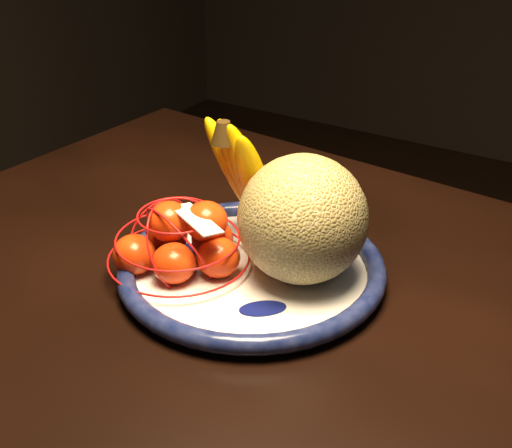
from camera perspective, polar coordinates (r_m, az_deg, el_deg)
The scene contains 6 objects.
dining_table at distance 0.79m, azimuth 10.62°, elevation -15.83°, with size 1.52×0.99×0.72m.
fruit_bowl at distance 0.85m, azimuth -0.36°, elevation -3.64°, with size 0.32×0.32×0.03m.
cantaloupe at distance 0.81m, azimuth 3.76°, elevation 0.40°, with size 0.15×0.15×0.15m, color olive.
banana_bunch at distance 0.88m, azimuth -0.69°, elevation 4.09°, with size 0.11×0.11×0.18m.
mandarin_bag at distance 0.85m, azimuth -5.95°, elevation -1.45°, with size 0.22×0.22×0.11m.
price_tag at distance 0.81m, azimuth -4.79°, elevation 0.38°, with size 0.07×0.03×0.00m, color white.
Camera 1 is at (0.06, -0.62, 1.19)m, focal length 50.00 mm.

